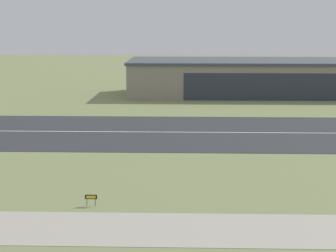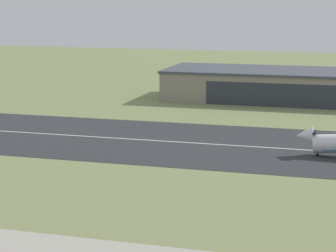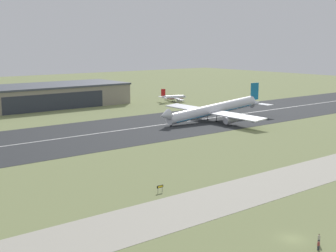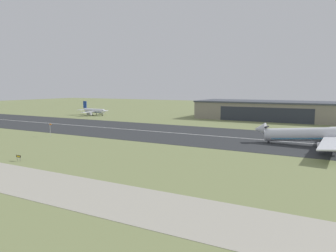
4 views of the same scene
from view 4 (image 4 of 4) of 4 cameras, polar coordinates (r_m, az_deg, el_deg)
The scene contains 7 objects.
ground_plane at distance 109.29m, azimuth -16.47°, elevation -4.20°, with size 725.16×725.16×0.00m, color #7A8451.
runway_strip at distance 149.72m, azimuth -2.24°, elevation -0.96°, with size 485.16×52.96×0.06m, color #2B2D30.
runway_centreline at distance 149.71m, azimuth -2.24°, elevation -0.95°, with size 436.65×0.70×0.01m, color silver.
hangar_building at distance 213.69m, azimuth 17.47°, elevation 2.63°, with size 89.84×35.23×11.46m.
airplane_parked_centre at distance 239.03m, azimuth -12.71°, elevation 2.59°, with size 23.79×24.02×9.94m.
windsock_pole at distance 143.09m, azimuth -19.71°, elevation 0.15°, with size 2.45×1.38×5.24m.
runway_sign at distance 99.86m, azimuth -24.59°, elevation -4.88°, with size 1.74×0.13×1.64m.
Camera 4 is at (76.72, -23.22, 20.54)m, focal length 35.00 mm.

